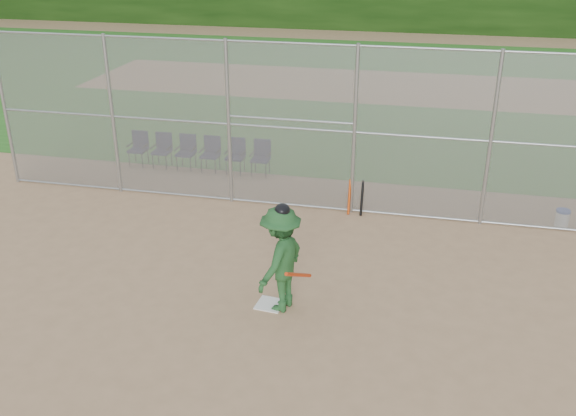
% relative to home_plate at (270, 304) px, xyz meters
% --- Properties ---
extents(ground, '(100.00, 100.00, 0.00)m').
position_rel_home_plate_xyz_m(ground, '(-0.08, -0.60, -0.01)').
color(ground, tan).
rests_on(ground, ground).
extents(grass_strip, '(100.00, 100.00, 0.00)m').
position_rel_home_plate_xyz_m(grass_strip, '(-0.08, 17.40, -0.01)').
color(grass_strip, '#28691F').
rests_on(grass_strip, ground).
extents(dirt_patch_far, '(24.00, 24.00, 0.00)m').
position_rel_home_plate_xyz_m(dirt_patch_far, '(-0.08, 17.40, -0.00)').
color(dirt_patch_far, tan).
rests_on(dirt_patch_far, ground).
extents(backstop_fence, '(16.09, 0.09, 4.00)m').
position_rel_home_plate_xyz_m(backstop_fence, '(-0.08, 4.40, 2.06)').
color(backstop_fence, gray).
rests_on(backstop_fence, ground).
extents(home_plate, '(0.52, 0.52, 0.02)m').
position_rel_home_plate_xyz_m(home_plate, '(0.00, 0.00, 0.00)').
color(home_plate, white).
rests_on(home_plate, ground).
extents(batter_at_plate, '(1.10, 1.50, 2.06)m').
position_rel_home_plate_xyz_m(batter_at_plate, '(0.21, -0.03, 0.99)').
color(batter_at_plate, '#215326').
rests_on(batter_at_plate, ground).
extents(water_cooler, '(0.32, 0.32, 0.41)m').
position_rel_home_plate_xyz_m(water_cooler, '(5.73, 4.66, 0.20)').
color(water_cooler, white).
rests_on(water_cooler, ground).
extents(spare_bats, '(0.36, 0.27, 0.84)m').
position_rel_home_plate_xyz_m(spare_bats, '(1.02, 4.32, 0.41)').
color(spare_bats, '#D84C14').
rests_on(spare_bats, ground).
extents(chair_0, '(0.54, 0.52, 0.96)m').
position_rel_home_plate_xyz_m(chair_0, '(-5.44, 6.30, 0.47)').
color(chair_0, '#0E1335').
rests_on(chair_0, ground).
extents(chair_1, '(0.54, 0.52, 0.96)m').
position_rel_home_plate_xyz_m(chair_1, '(-4.72, 6.30, 0.47)').
color(chair_1, '#0E1335').
rests_on(chair_1, ground).
extents(chair_2, '(0.54, 0.52, 0.96)m').
position_rel_home_plate_xyz_m(chair_2, '(-4.00, 6.30, 0.47)').
color(chair_2, '#0E1335').
rests_on(chair_2, ground).
extents(chair_3, '(0.54, 0.52, 0.96)m').
position_rel_home_plate_xyz_m(chair_3, '(-3.28, 6.30, 0.47)').
color(chair_3, '#0E1335').
rests_on(chair_3, ground).
extents(chair_4, '(0.54, 0.52, 0.96)m').
position_rel_home_plate_xyz_m(chair_4, '(-2.56, 6.30, 0.47)').
color(chair_4, '#0E1335').
rests_on(chair_4, ground).
extents(chair_5, '(0.54, 0.52, 0.96)m').
position_rel_home_plate_xyz_m(chair_5, '(-1.84, 6.30, 0.47)').
color(chair_5, '#0E1335').
rests_on(chair_5, ground).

